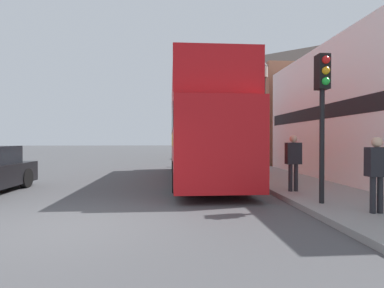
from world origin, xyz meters
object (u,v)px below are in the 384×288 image
at_px(parked_car_ahead_of_bus, 198,154).
at_px(lamp_post_nearest, 264,98).
at_px(traffic_signal, 323,94).
at_px(lamp_post_second, 224,113).
at_px(tour_bus, 201,136).
at_px(pedestrian_nearest, 377,167).
at_px(pedestrian_second, 293,157).

relative_size(parked_car_ahead_of_bus, lamp_post_nearest, 0.97).
distance_m(parked_car_ahead_of_bus, traffic_signal, 14.74).
height_order(parked_car_ahead_of_bus, lamp_post_second, lamp_post_second).
bearing_deg(lamp_post_second, traffic_signal, -89.22).
bearing_deg(lamp_post_nearest, tour_bus, 162.79).
relative_size(traffic_signal, lamp_post_second, 0.74).
bearing_deg(traffic_signal, lamp_post_nearest, 88.98).
height_order(pedestrian_nearest, traffic_signal, traffic_signal).
relative_size(parked_car_ahead_of_bus, pedestrian_second, 2.73).
distance_m(pedestrian_second, traffic_signal, 2.39).
relative_size(pedestrian_nearest, lamp_post_second, 0.33).
xyz_separation_m(tour_bus, pedestrian_nearest, (3.04, -6.71, -0.76)).
height_order(lamp_post_nearest, lamp_post_second, lamp_post_second).
distance_m(tour_bus, lamp_post_nearest, 3.03).
relative_size(pedestrian_second, lamp_post_nearest, 0.36).
bearing_deg(lamp_post_second, pedestrian_nearest, -86.58).
bearing_deg(traffic_signal, parked_car_ahead_of_bus, 96.83).
height_order(tour_bus, pedestrian_second, tour_bus).
bearing_deg(pedestrian_nearest, parked_car_ahead_of_bus, 98.69).
bearing_deg(pedestrian_second, pedestrian_nearest, -77.14).
bearing_deg(lamp_post_second, lamp_post_nearest, -88.06).
distance_m(traffic_signal, lamp_post_nearest, 4.93).
bearing_deg(pedestrian_second, parked_car_ahead_of_bus, 97.77).
distance_m(pedestrian_second, lamp_post_second, 11.04).
height_order(parked_car_ahead_of_bus, pedestrian_nearest, pedestrian_nearest).
bearing_deg(tour_bus, pedestrian_second, -58.32).
bearing_deg(parked_car_ahead_of_bus, lamp_post_second, -49.67).
bearing_deg(lamp_post_nearest, pedestrian_nearest, -84.69).
relative_size(traffic_signal, lamp_post_nearest, 0.76).
relative_size(parked_car_ahead_of_bus, lamp_post_second, 0.94).
bearing_deg(parked_car_ahead_of_bus, lamp_post_nearest, -77.56).
bearing_deg(tour_bus, traffic_signal, -66.85).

